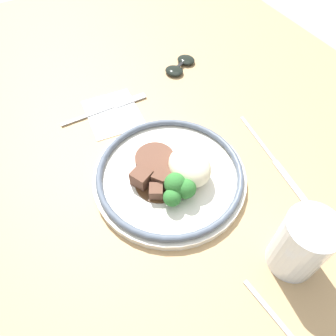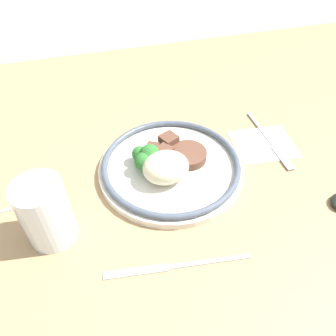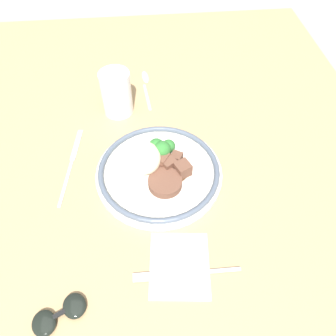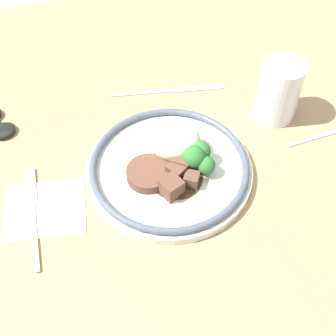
% 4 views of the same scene
% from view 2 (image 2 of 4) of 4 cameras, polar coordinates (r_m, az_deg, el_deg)
% --- Properties ---
extents(ground_plane, '(8.00, 8.00, 0.00)m').
position_cam_2_polar(ground_plane, '(0.67, 4.27, -2.96)').
color(ground_plane, tan).
extents(dining_table, '(1.54, 1.12, 0.04)m').
position_cam_2_polar(dining_table, '(0.65, 4.36, -1.70)').
color(dining_table, tan).
rests_on(dining_table, ground).
extents(napkin, '(0.14, 0.12, 0.00)m').
position_cam_2_polar(napkin, '(0.72, 16.23, 3.98)').
color(napkin, white).
rests_on(napkin, dining_table).
extents(plate, '(0.28, 0.28, 0.07)m').
position_cam_2_polar(plate, '(0.62, 0.17, 0.59)').
color(plate, silver).
rests_on(plate, dining_table).
extents(juice_glass, '(0.08, 0.08, 0.11)m').
position_cam_2_polar(juice_glass, '(0.53, -20.41, -7.73)').
color(juice_glass, orange).
rests_on(juice_glass, dining_table).
extents(fork, '(0.02, 0.19, 0.00)m').
position_cam_2_polar(fork, '(0.72, 17.76, 3.94)').
color(fork, '#ADADB2').
rests_on(fork, napkin).
extents(knife, '(0.22, 0.04, 0.00)m').
position_cam_2_polar(knife, '(0.51, 0.72, -16.81)').
color(knife, '#ADADB2').
rests_on(knife, dining_table).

